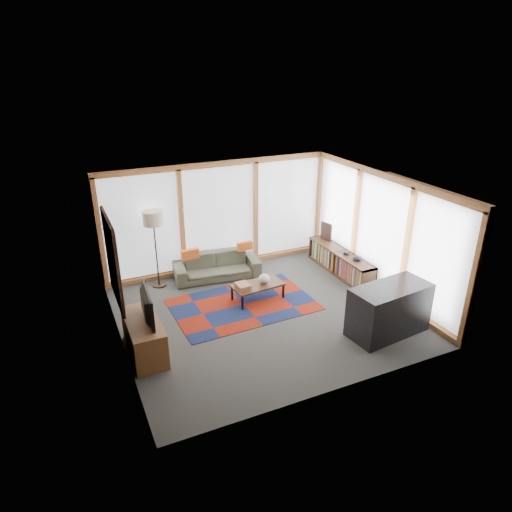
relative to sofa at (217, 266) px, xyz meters
name	(u,v)px	position (x,y,z in m)	size (l,w,h in m)	color
ground	(264,314)	(0.29, -1.95, -0.28)	(5.50, 5.50, 0.00)	#31312F
room_envelope	(275,229)	(0.78, -1.39, 1.26)	(5.52, 5.02, 2.62)	#453630
rug	(243,304)	(0.04, -1.44, -0.28)	(2.86, 1.84, 0.01)	maroon
sofa	(217,266)	(0.00, 0.00, 0.00)	(1.95, 0.76, 0.57)	#303426
pillow_left	(190,254)	(-0.61, 0.03, 0.40)	(0.40, 0.12, 0.22)	#B64D1A
pillow_right	(245,246)	(0.69, -0.02, 0.39)	(0.37, 0.11, 0.20)	#B64D1A
floor_lamp	(156,249)	(-1.33, 0.14, 0.59)	(0.44, 0.44, 1.75)	black
coffee_table	(258,292)	(0.42, -1.36, -0.11)	(1.07, 0.53, 0.36)	#322110
book_stack	(243,286)	(0.06, -1.40, 0.12)	(0.25, 0.31, 0.10)	brown
vase	(264,279)	(0.56, -1.36, 0.17)	(0.23, 0.23, 0.20)	beige
bookshelf	(340,262)	(2.72, -0.99, -0.01)	(0.40, 2.21, 0.55)	#322110
bowl_a	(357,258)	(2.76, -1.56, 0.32)	(0.21, 0.21, 0.11)	black
bowl_b	(346,253)	(2.73, -1.19, 0.31)	(0.16, 0.16, 0.08)	black
shelf_picture	(326,231)	(2.79, -0.22, 0.49)	(0.04, 0.34, 0.44)	black
tv_console	(144,337)	(-2.14, -2.27, 0.04)	(0.54, 1.29, 0.65)	brown
television	(143,306)	(-2.11, -2.27, 0.64)	(0.95, 0.12, 0.55)	black
bar_counter	(389,310)	(2.07, -3.49, 0.19)	(1.49, 0.70, 0.95)	black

